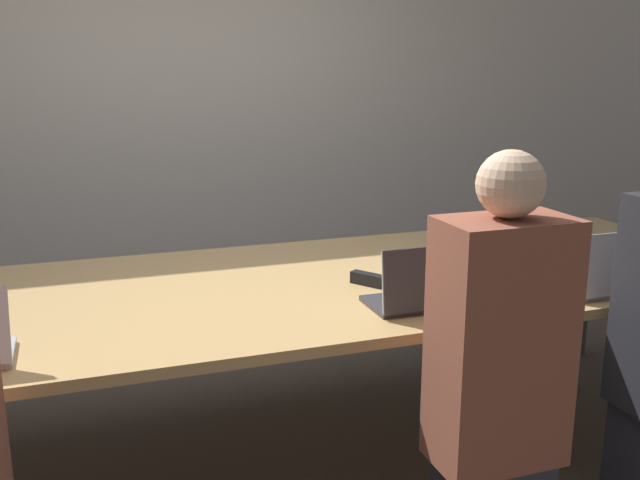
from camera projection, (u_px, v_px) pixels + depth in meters
ground_plane at (257, 458)px, 3.09m from camera, size 24.00×24.00×0.00m
curtain_wall at (176, 106)px, 4.56m from camera, size 12.00×0.06×2.80m
conference_table at (254, 298)px, 2.92m from camera, size 4.53×1.36×0.78m
laptop_near_right at (607, 276)px, 2.81m from camera, size 0.36×0.25×0.26m
laptop_near_midright at (415, 291)px, 2.62m from camera, size 0.31×0.24×0.25m
person_near_midright at (497, 388)px, 2.20m from camera, size 0.40×0.24×1.43m
stapler at (368, 279)px, 2.93m from camera, size 0.12×0.15×0.05m
notebook at (424, 270)px, 3.11m from camera, size 0.25×0.19×0.02m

